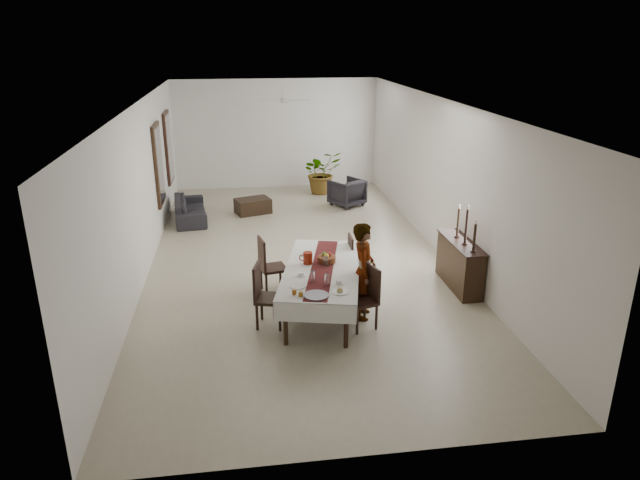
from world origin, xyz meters
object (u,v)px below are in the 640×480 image
(sideboard_body, at_px, (460,265))
(sofa, at_px, (190,209))
(red_pitcher, at_px, (308,258))
(dining_table_top, at_px, (322,270))
(woman, at_px, (364,271))

(sideboard_body, xyz_separation_m, sofa, (-5.19, 4.82, -0.16))
(sideboard_body, distance_m, sofa, 7.09)
(red_pitcher, relative_size, sideboard_body, 0.14)
(dining_table_top, height_order, red_pitcher, red_pitcher)
(red_pitcher, xyz_separation_m, sofa, (-2.34, 5.22, -0.61))
(dining_table_top, distance_m, sofa, 6.02)
(red_pitcher, distance_m, woman, 0.99)
(dining_table_top, bearing_deg, sofa, 128.31)
(sideboard_body, bearing_deg, sofa, 137.10)
(woman, bearing_deg, sideboard_body, -52.18)
(woman, height_order, sofa, woman)
(woman, bearing_deg, red_pitcher, 72.97)
(sofa, bearing_deg, woman, -156.80)
(dining_table_top, distance_m, woman, 0.70)
(sofa, bearing_deg, sideboard_body, -138.81)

